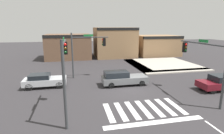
{
  "coord_description": "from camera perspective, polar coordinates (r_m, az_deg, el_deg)",
  "views": [
    {
      "loc": [
        -4.9,
        -16.16,
        6.05
      ],
      "look_at": [
        -1.08,
        1.73,
        1.89
      ],
      "focal_mm": 28.78,
      "sensor_mm": 36.0,
      "label": 1
    }
  ],
  "objects": [
    {
      "name": "traffic_signal_northwest",
      "position": [
        21.34,
        -8.02,
        6.13
      ],
      "size": [
        4.35,
        0.32,
        5.34
      ],
      "color": "#383A3D",
      "rests_on": "ground_plane"
    },
    {
      "name": "traffic_signal_southwest",
      "position": [
        12.12,
        -14.82,
        1.43
      ],
      "size": [
        0.32,
        4.71,
        5.35
      ],
      "rotation": [
        0.0,
        0.0,
        1.57
      ],
      "color": "#383A3D",
      "rests_on": "ground_plane"
    },
    {
      "name": "storefront_row",
      "position": [
        36.57,
        0.68,
        7.23
      ],
      "size": [
        26.58,
        7.0,
        5.83
      ],
      "color": "brown",
      "rests_on": "ground_plane"
    },
    {
      "name": "car_gray",
      "position": [
        18.85,
        3.29,
        -3.5
      ],
      "size": [
        4.73,
        1.8,
        1.51
      ],
      "color": "slate",
      "rests_on": "ground_plane"
    },
    {
      "name": "car_silver",
      "position": [
        19.45,
        -20.78,
        -3.97
      ],
      "size": [
        4.14,
        1.77,
        1.37
      ],
      "color": "#B7BABF",
      "rests_on": "ground_plane"
    },
    {
      "name": "traffic_signal_southeast",
      "position": [
        16.71,
        27.11,
        2.87
      ],
      "size": [
        0.32,
        5.81,
        5.21
      ],
      "rotation": [
        0.0,
        0.0,
        1.57
      ],
      "color": "#383A3D",
      "rests_on": "ground_plane"
    },
    {
      "name": "curb_corner_northeast",
      "position": [
        29.48,
        15.25,
        0.66
      ],
      "size": [
        10.0,
        10.6,
        0.15
      ],
      "color": "#B2AA9E",
      "rests_on": "ground_plane"
    },
    {
      "name": "crosswalk_near",
      "position": [
        14.02,
        9.94,
        -12.93
      ],
      "size": [
        5.71,
        3.0,
        0.01
      ],
      "color": "silver",
      "rests_on": "ground_plane"
    },
    {
      "name": "car_maroon",
      "position": [
        20.39,
        31.4,
        -4.19
      ],
      "size": [
        4.43,
        1.8,
        1.47
      ],
      "rotation": [
        0.0,
        0.0,
        3.14
      ],
      "color": "maroon",
      "rests_on": "ground_plane"
    },
    {
      "name": "ground_plane",
      "position": [
        17.94,
        4.57,
        -6.94
      ],
      "size": [
        120.0,
        120.0,
        0.0
      ],
      "primitive_type": "plane",
      "color": "#302D30"
    }
  ]
}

